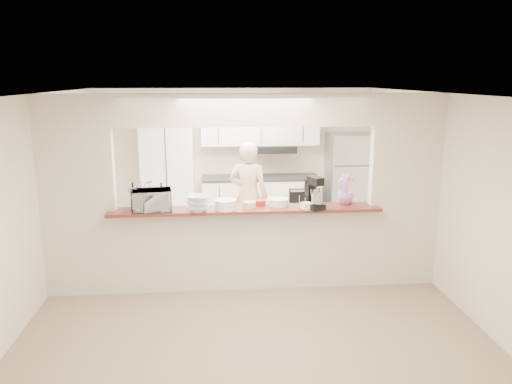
{
  "coord_description": "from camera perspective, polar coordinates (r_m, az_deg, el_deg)",
  "views": [
    {
      "loc": [
        -0.39,
        -6.08,
        2.69
      ],
      "look_at": [
        0.16,
        0.3,
        1.21
      ],
      "focal_mm": 35.0,
      "sensor_mm": 36.0,
      "label": 1
    }
  ],
  "objects": [
    {
      "name": "wine_bottle_b",
      "position": [
        6.4,
        -13.86,
        -0.67
      ],
      "size": [
        0.07,
        0.07,
        0.33
      ],
      "color": "black",
      "rests_on": "bar_counter"
    },
    {
      "name": "red_bowl",
      "position": [
        6.38,
        0.53,
        -1.22
      ],
      "size": [
        0.14,
        0.14,
        0.06
      ],
      "primitive_type": "cylinder",
      "color": "maroon",
      "rests_on": "bar_counter"
    },
    {
      "name": "partition",
      "position": [
        6.21,
        -1.23,
        1.79
      ],
      "size": [
        5.0,
        0.15,
        2.5
      ],
      "color": "beige",
      "rests_on": "floor"
    },
    {
      "name": "plate_stack_b",
      "position": [
        6.36,
        2.55,
        -1.16
      ],
      "size": [
        0.26,
        0.26,
        0.09
      ],
      "color": "white",
      "rests_on": "bar_counter"
    },
    {
      "name": "wine_bottle_a",
      "position": [
        6.36,
        -10.74,
        -0.64
      ],
      "size": [
        0.06,
        0.06,
        0.32
      ],
      "color": "black",
      "rests_on": "bar_counter"
    },
    {
      "name": "flower_left",
      "position": [
        6.36,
        -13.02,
        -0.21
      ],
      "size": [
        0.37,
        0.34,
        0.37
      ],
      "primitive_type": "imported",
      "rotation": [
        0.0,
        0.0,
        0.17
      ],
      "color": "#C96AB2",
      "rests_on": "bar_counter"
    },
    {
      "name": "refrigerator",
      "position": [
        9.25,
        10.49,
        1.3
      ],
      "size": [
        0.75,
        0.7,
        1.7
      ],
      "primitive_type": "cube",
      "color": "#A0A0A5",
      "rests_on": "floor"
    },
    {
      "name": "utensil_caddy",
      "position": [
        6.23,
        6.24,
        -0.97
      ],
      "size": [
        0.3,
        0.24,
        0.25
      ],
      "color": "silver",
      "rests_on": "bar_counter"
    },
    {
      "name": "tile_overlay",
      "position": [
        8.1,
        -1.89,
        -6.37
      ],
      "size": [
        5.0,
        2.9,
        0.01
      ],
      "primitive_type": "cube",
      "color": "beige",
      "rests_on": "floor"
    },
    {
      "name": "bar_counter",
      "position": [
        6.44,
        -1.19,
        -6.15
      ],
      "size": [
        3.4,
        0.38,
        1.09
      ],
      "color": "beige",
      "rests_on": "floor"
    },
    {
      "name": "flower_right",
      "position": [
        6.51,
        10.24,
        0.34
      ],
      "size": [
        0.29,
        0.29,
        0.39
      ],
      "primitive_type": "imported",
      "rotation": [
        0.0,
        0.0,
        -0.39
      ],
      "color": "#B663B8",
      "rests_on": "bar_counter"
    },
    {
      "name": "serving_bowls",
      "position": [
        6.1,
        -6.66,
        -1.33
      ],
      "size": [
        0.34,
        0.34,
        0.2
      ],
      "primitive_type": "imported",
      "rotation": [
        0.0,
        0.0,
        -0.32
      ],
      "color": "white",
      "rests_on": "bar_counter"
    },
    {
      "name": "toaster_oven",
      "position": [
        6.24,
        -11.78,
        -0.92
      ],
      "size": [
        0.5,
        0.37,
        0.26
      ],
      "primitive_type": "imported",
      "rotation": [
        0.0,
        0.0,
        0.13
      ],
      "color": "#B9B9BE",
      "rests_on": "bar_counter"
    },
    {
      "name": "tan_bowl",
      "position": [
        6.26,
        -0.74,
        -1.45
      ],
      "size": [
        0.16,
        0.16,
        0.07
      ],
      "primitive_type": "cylinder",
      "color": "beige",
      "rests_on": "bar_counter"
    },
    {
      "name": "stand_mixer",
      "position": [
        6.23,
        6.64,
        -0.25
      ],
      "size": [
        0.26,
        0.31,
        0.4
      ],
      "color": "black",
      "rests_on": "bar_counter"
    },
    {
      "name": "kitchen_cabinets",
      "position": [
        8.97,
        -3.53,
        1.94
      ],
      "size": [
        3.15,
        0.62,
        2.25
      ],
      "color": "white",
      "rests_on": "floor"
    },
    {
      "name": "floor",
      "position": [
        6.66,
        -1.17,
        -10.82
      ],
      "size": [
        6.0,
        6.0,
        0.0
      ],
      "primitive_type": "plane",
      "color": "gray",
      "rests_on": "ground"
    },
    {
      "name": "plate_stack_a",
      "position": [
        6.17,
        -3.47,
        -1.44
      ],
      "size": [
        0.27,
        0.27,
        0.13
      ],
      "color": "white",
      "rests_on": "bar_counter"
    },
    {
      "name": "person",
      "position": [
        7.83,
        -0.86,
        -0.54
      ],
      "size": [
        0.72,
        0.59,
        1.72
      ],
      "primitive_type": "imported",
      "rotation": [
        0.0,
        0.0,
        2.82
      ],
      "color": "#DCB38F",
      "rests_on": "floor"
    }
  ]
}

